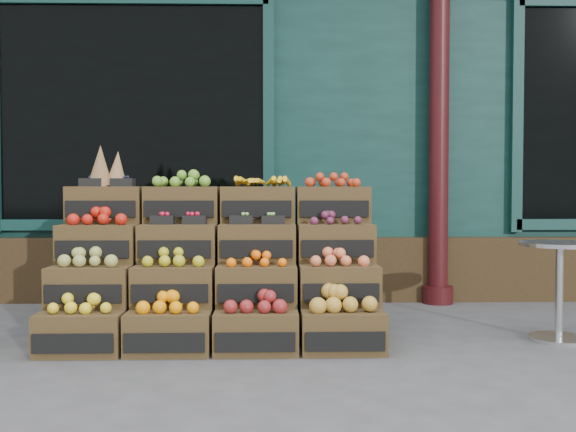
{
  "coord_description": "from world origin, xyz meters",
  "views": [
    {
      "loc": [
        -0.29,
        -3.77,
        1.01
      ],
      "look_at": [
        -0.2,
        0.7,
        0.85
      ],
      "focal_mm": 40.0,
      "sensor_mm": 36.0,
      "label": 1
    }
  ],
  "objects": [
    {
      "name": "ground",
      "position": [
        0.0,
        0.0,
        0.0
      ],
      "size": [
        60.0,
        60.0,
        0.0
      ],
      "primitive_type": "plane",
      "color": "#49494C",
      "rests_on": "ground"
    },
    {
      "name": "shop_facade",
      "position": [
        0.0,
        5.11,
        2.4
      ],
      "size": [
        12.0,
        6.24,
        4.8
      ],
      "color": "#0E302B",
      "rests_on": "ground"
    },
    {
      "name": "crate_display",
      "position": [
        -0.69,
        0.71,
        0.42
      ],
      "size": [
        2.19,
        1.08,
        1.36
      ],
      "rotation": [
        0.0,
        0.0,
        0.01
      ],
      "color": "#43321A",
      "rests_on": "ground"
    },
    {
      "name": "bistro_table",
      "position": [
        1.65,
        0.54,
        0.42
      ],
      "size": [
        0.54,
        0.54,
        0.68
      ],
      "rotation": [
        0.0,
        0.0,
        0.21
      ],
      "color": "silver",
      "rests_on": "ground"
    },
    {
      "name": "shopkeeper",
      "position": [
        -1.71,
        2.63,
        0.98
      ],
      "size": [
        0.84,
        0.71,
        1.96
      ],
      "primitive_type": "imported",
      "rotation": [
        0.0,
        0.0,
        2.74
      ],
      "color": "#134516",
      "rests_on": "ground"
    }
  ]
}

